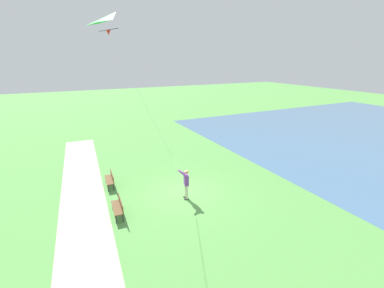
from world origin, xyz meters
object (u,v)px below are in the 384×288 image
Objects in this scene: park_bench_near_walkway at (110,179)px; park_bench_far_walkway at (119,206)px; flying_kite at (117,26)px; person_kite_flyer at (186,182)px.

park_bench_far_walkway is (0.22, 3.49, 0.00)m from park_bench_near_walkway.
park_bench_near_walkway is 1.00× the size of park_bench_far_walkway.
park_bench_near_walkway and park_bench_far_walkway have the same top height.
park_bench_far_walkway is (0.81, 0.85, -8.49)m from flying_kite.
person_kite_flyer is 3.81m from park_bench_far_walkway.
person_kite_flyer is at bearing 179.93° from park_bench_far_walkway.
park_bench_far_walkway is at bearing 86.43° from park_bench_near_walkway.
park_bench_near_walkway is 3.50m from park_bench_far_walkway.
person_kite_flyer is 1.20× the size of park_bench_far_walkway.
person_kite_flyer is at bearing 135.43° from park_bench_near_walkway.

